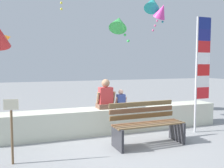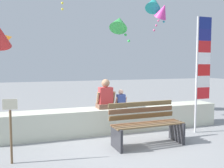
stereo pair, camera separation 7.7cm
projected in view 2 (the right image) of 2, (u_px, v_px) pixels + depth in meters
The scene contains 11 objects.
ground_plane at pixel (123, 141), 5.40m from camera, with size 40.00×40.00×0.00m, color gray.
seawall_ledge at pixel (111, 120), 6.16m from camera, with size 5.93×0.63×0.61m, color beige.
park_bench at pixel (146, 125), 5.18m from camera, with size 1.57×0.65×0.88m.
person_adult at pixel (106, 97), 6.05m from camera, with size 0.48×0.35×0.73m.
person_child at pixel (121, 100), 6.19m from camera, with size 0.30×0.22×0.46m.
flag_banner at pixel (201, 65), 6.00m from camera, with size 0.42×0.05×2.86m.
kite_red at pixel (0, 36), 6.40m from camera, with size 0.63×0.78×0.97m.
kite_magenta at pixel (162, 11), 8.92m from camera, with size 0.73×0.74×1.09m.
kite_teal at pixel (154, 3), 9.24m from camera, with size 0.95×0.99×1.17m.
kite_green at pixel (119, 23), 7.26m from camera, with size 0.81×0.86×0.91m.
sign_post at pixel (11, 125), 4.13m from camera, with size 0.24×0.06×1.12m.
Camera 2 is at (-1.97, -4.90, 1.70)m, focal length 39.05 mm.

